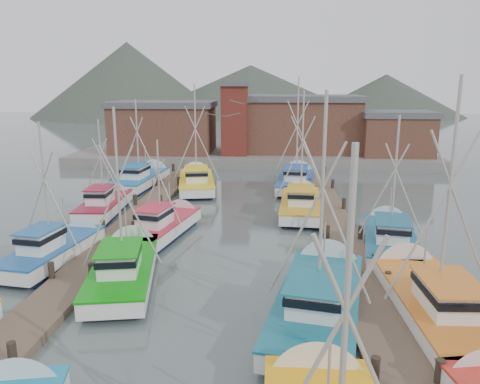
# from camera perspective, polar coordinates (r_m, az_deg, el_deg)

# --- Properties ---
(ground) EXTENTS (260.00, 260.00, 0.00)m
(ground) POSITION_cam_1_polar(r_m,az_deg,el_deg) (24.59, -2.44, -9.94)
(ground) COLOR #485654
(ground) RESTS_ON ground
(dock_left) EXTENTS (2.30, 46.00, 1.50)m
(dock_left) POSITION_cam_1_polar(r_m,az_deg,el_deg) (29.75, -15.11, -5.79)
(dock_left) COLOR brown
(dock_left) RESTS_ON ground
(dock_right) EXTENTS (2.30, 46.00, 1.50)m
(dock_right) POSITION_cam_1_polar(r_m,az_deg,el_deg) (28.47, 12.76, -6.52)
(dock_right) COLOR brown
(dock_right) RESTS_ON ground
(quay) EXTENTS (44.00, 16.00, 1.20)m
(quay) POSITION_cam_1_polar(r_m,az_deg,el_deg) (60.20, 1.58, 4.56)
(quay) COLOR gray
(quay) RESTS_ON ground
(shed_left) EXTENTS (12.72, 8.48, 6.20)m
(shed_left) POSITION_cam_1_polar(r_m,az_deg,el_deg) (59.30, -9.27, 7.90)
(shed_left) COLOR brown
(shed_left) RESTS_ON quay
(shed_center) EXTENTS (14.84, 9.54, 6.90)m
(shed_center) POSITION_cam_1_polar(r_m,az_deg,el_deg) (59.76, 7.43, 8.34)
(shed_center) COLOR brown
(shed_center) RESTS_ON quay
(shed_right) EXTENTS (8.48, 6.36, 5.20)m
(shed_right) POSITION_cam_1_polar(r_m,az_deg,el_deg) (58.54, 18.45, 6.84)
(shed_right) COLOR brown
(shed_right) RESTS_ON quay
(lookout_tower) EXTENTS (3.60, 3.60, 8.50)m
(lookout_tower) POSITION_cam_1_polar(r_m,az_deg,el_deg) (55.80, -0.65, 8.99)
(lookout_tower) COLOR maroon
(lookout_tower) RESTS_ON quay
(distant_hills) EXTENTS (175.00, 140.00, 42.00)m
(distant_hills) POSITION_cam_1_polar(r_m,az_deg,el_deg) (146.18, -1.93, 9.43)
(distant_hills) COLOR #454E41
(distant_hills) RESTS_ON ground
(boat_4) EXTENTS (4.30, 9.36, 9.37)m
(boat_4) POSITION_cam_1_polar(r_m,az_deg,el_deg) (24.39, -13.80, -8.80)
(boat_4) COLOR black
(boat_4) RESTS_ON ground
(boat_5) EXTENTS (5.13, 10.76, 10.37)m
(boat_5) POSITION_cam_1_polar(r_m,az_deg,el_deg) (20.86, 9.72, -12.48)
(boat_5) COLOR black
(boat_5) RESTS_ON ground
(boat_6) EXTENTS (3.45, 8.11, 8.33)m
(boat_6) POSITION_cam_1_polar(r_m,az_deg,el_deg) (27.96, -21.34, -6.47)
(boat_6) COLOR black
(boat_6) RESTS_ON ground
(boat_7) EXTENTS (4.38, 9.89, 10.86)m
(boat_7) POSITION_cam_1_polar(r_m,az_deg,el_deg) (21.95, 22.20, -11.97)
(boat_7) COLOR black
(boat_7) RESTS_ON ground
(boat_8) EXTENTS (4.04, 8.52, 6.92)m
(boat_8) POSITION_cam_1_polar(r_m,az_deg,el_deg) (30.62, -9.15, -4.03)
(boat_8) COLOR black
(boat_8) RESTS_ON ground
(boat_9) EXTENTS (3.96, 9.32, 9.95)m
(boat_9) POSITION_cam_1_polar(r_m,az_deg,el_deg) (35.88, 7.41, -1.39)
(boat_9) COLOR black
(boat_9) RESTS_ON ground
(boat_10) EXTENTS (3.15, 8.00, 7.68)m
(boat_10) POSITION_cam_1_polar(r_m,az_deg,el_deg) (36.90, -15.98, -1.40)
(boat_10) COLOR black
(boat_10) RESTS_ON ground
(boat_11) EXTENTS (4.23, 9.22, 8.71)m
(boat_11) POSITION_cam_1_polar(r_m,az_deg,el_deg) (29.24, 17.74, -5.33)
(boat_11) COLOR black
(boat_11) RESTS_ON ground
(boat_12) EXTENTS (4.64, 10.06, 10.41)m
(boat_12) POSITION_cam_1_polar(r_m,az_deg,el_deg) (43.75, -5.34, 1.32)
(boat_12) COLOR black
(boat_12) RESTS_ON ground
(boat_13) EXTENTS (4.42, 10.26, 11.10)m
(boat_13) POSITION_cam_1_polar(r_m,az_deg,el_deg) (44.47, 6.90, 1.48)
(boat_13) COLOR black
(boat_13) RESTS_ON ground
(boat_14) EXTENTS (3.89, 9.94, 9.07)m
(boat_14) POSITION_cam_1_polar(r_m,az_deg,el_deg) (45.88, -11.82, 1.65)
(boat_14) COLOR black
(boat_14) RESTS_ON ground
(gull_near) EXTENTS (1.55, 0.65, 0.24)m
(gull_near) POSITION_cam_1_polar(r_m,az_deg,el_deg) (20.82, -2.09, 9.32)
(gull_near) COLOR slate
(gull_near) RESTS_ON ground
(gull_far) EXTENTS (1.52, 0.66, 0.24)m
(gull_far) POSITION_cam_1_polar(r_m,az_deg,el_deg) (22.76, 0.56, 10.85)
(gull_far) COLOR slate
(gull_far) RESTS_ON ground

